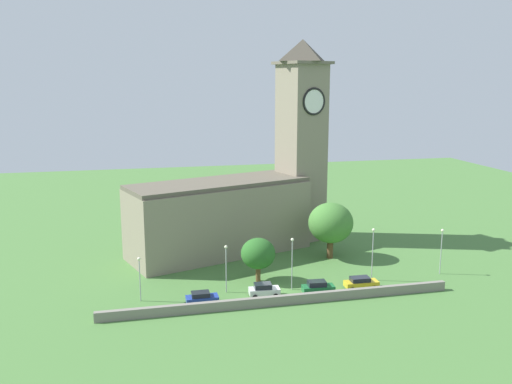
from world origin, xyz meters
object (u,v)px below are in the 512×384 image
Objects in this scene: church at (245,193)px; car_yellow at (361,283)px; car_green at (318,287)px; streetlamp_east_end at (442,244)px; car_blue at (202,298)px; streetlamp_west_end at (140,271)px; tree_riverside_east at (331,223)px; car_white at (264,290)px; streetlamp_east_mid at (373,246)px; streetlamp_central at (292,256)px; tree_churchyard at (258,254)px; streetlamp_west_mid at (226,261)px.

car_yellow is (11.95, -22.45, -8.96)m from church.
car_green is (5.32, -23.07, -8.86)m from church.
streetlamp_east_end is (26.07, -19.55, -5.13)m from church.
car_green is (15.99, -0.27, 0.13)m from car_blue.
tree_riverside_east reaches higher than streetlamp_west_end.
car_green reaches higher than car_yellow.
car_white is 0.54× the size of streetlamp_east_mid.
car_blue is 26.00m from streetlamp_east_mid.
car_green is at bearing -39.26° from streetlamp_central.
streetlamp_central reaches higher than car_blue.
streetlamp_central is (-9.63, 1.83, 4.10)m from car_yellow.
streetlamp_west_end is (-7.81, 2.79, 3.32)m from car_blue.
car_yellow is (22.62, 0.36, 0.03)m from car_blue.
car_yellow is 0.68× the size of streetlamp_east_end.
streetlamp_central is (20.80, -0.60, 0.81)m from streetlamp_west_end.
car_green is 0.48× the size of tree_riverside_east.
streetlamp_central is 5.79m from tree_churchyard.
car_green is at bearing -160.94° from streetlamp_east_mid.
streetlamp_east_mid is (21.60, -0.26, 0.64)m from streetlamp_west_mid.
streetlamp_east_mid is at bearing 3.76° from streetlamp_central.
streetlamp_east_end is (44.56, 0.47, 0.55)m from streetlamp_west_end.
car_yellow is (6.63, 0.62, -0.10)m from car_green.
streetlamp_west_end is at bearing 178.34° from streetlamp_central.
car_green is 0.60× the size of streetlamp_central.
streetlamp_west_mid is (-6.82, -19.54, -5.29)m from church.
streetlamp_east_end is 1.08× the size of tree_churchyard.
car_yellow is 0.71× the size of streetlamp_west_mid.
tree_churchyard is at bearing 35.17° from car_blue.
streetlamp_west_mid is 0.86× the size of streetlamp_east_mid.
streetlamp_east_end reaches higher than car_yellow.
car_white is at bearing -7.59° from streetlamp_west_end.
car_green is at bearing -6.71° from car_white.
church reaches higher than tree_riverside_east.
car_blue is 0.70× the size of streetlamp_west_end.
tree_churchyard reaches higher than car_white.
streetlamp_east_end is at bearing -0.02° from streetlamp_west_mid.
streetlamp_west_mid reaches higher than tree_churchyard.
tree_riverside_east is at bearing 87.73° from car_yellow.
tree_riverside_east is at bearing -34.37° from church.
tree_riverside_east is 16.17m from tree_churchyard.
streetlamp_west_mid is (11.67, 0.48, 0.39)m from streetlamp_west_end.
church reaches higher than streetlamp_east_mid.
car_white reaches higher than car_yellow.
church is 7.71× the size of car_yellow.
church is 8.70× the size of car_white.
streetlamp_east_end reaches higher than car_blue.
car_green is 16.95m from tree_riverside_east.
tree_churchyard is (-16.33, 3.42, -0.98)m from streetlamp_east_mid.
car_yellow is 0.79× the size of streetlamp_west_end.
streetlamp_east_mid reaches higher than streetlamp_central.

